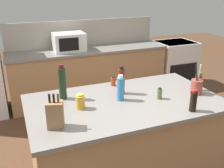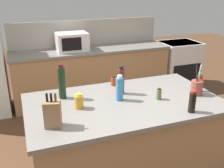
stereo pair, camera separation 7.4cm
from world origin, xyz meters
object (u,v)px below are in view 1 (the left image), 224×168
range_oven (174,64)px  wine_bottle (62,83)px  soy_sauce_bottle (193,101)px  spice_jar_oregano (159,94)px  knife_block (55,115)px  utensil_crock (197,86)px  dish_soap_bottle (120,88)px  spice_jar_paprika (113,81)px  hot_sauce_bottle (199,82)px  vinegar_bottle (122,81)px  microwave (69,42)px  honey_jar (80,102)px

range_oven → wine_bottle: wine_bottle is taller
soy_sauce_bottle → spice_jar_oregano: soy_sauce_bottle is taller
range_oven → spice_jar_oregano: (-1.78, -2.28, 0.53)m
knife_block → utensil_crock: size_ratio=0.91×
spice_jar_oregano → wine_bottle: (-0.89, 0.36, 0.11)m
dish_soap_bottle → range_oven: bearing=45.1°
spice_jar_oregano → spice_jar_paprika: (-0.29, 0.50, -0.00)m
dish_soap_bottle → spice_jar_paprika: size_ratio=2.40×
spice_jar_oregano → hot_sauce_bottle: bearing=4.1°
soy_sauce_bottle → spice_jar_oregano: bearing=111.8°
soy_sauce_bottle → vinegar_bottle: bearing=125.5°
microwave → dish_soap_bottle: (0.00, -2.16, -0.03)m
soy_sauce_bottle → spice_jar_paprika: soy_sauce_bottle is taller
knife_block → soy_sauce_bottle: 1.21m
knife_block → microwave: bearing=90.1°
spice_jar_paprika → utensil_crock: bearing=-36.7°
microwave → knife_block: size_ratio=1.79×
knife_block → honey_jar: 0.37m
knife_block → utensil_crock: (1.48, 0.14, -0.03)m
dish_soap_bottle → spice_jar_oregano: (0.37, -0.12, -0.07)m
utensil_crock → spice_jar_paprika: (-0.71, 0.53, -0.03)m
vinegar_bottle → hot_sauce_bottle: bearing=-15.9°
microwave → dish_soap_bottle: 2.16m
knife_block → spice_jar_oregano: (1.06, 0.17, -0.06)m
microwave → soy_sauce_bottle: (0.51, -2.62, -0.05)m
dish_soap_bottle → hot_sauce_bottle: (0.88, -0.08, -0.03)m
wine_bottle → microwave: bearing=75.0°
spice_jar_oregano → hot_sauce_bottle: size_ratio=0.58×
soy_sauce_bottle → spice_jar_paprika: bearing=116.9°
soy_sauce_bottle → spice_jar_paprika: 0.95m
microwave → soy_sauce_bottle: 2.67m
dish_soap_bottle → hot_sauce_bottle: bearing=-5.3°
range_oven → honey_jar: bearing=-139.4°
range_oven → vinegar_bottle: 2.96m
microwave → knife_block: (-0.69, -2.45, -0.04)m
hot_sauce_bottle → dish_soap_bottle: bearing=174.7°
microwave → spice_jar_oregano: 2.31m
spice_jar_paprika → honey_jar: bearing=-139.2°
utensil_crock → vinegar_bottle: (-0.72, 0.29, 0.06)m
knife_block → spice_jar_paprika: knife_block is taller
vinegar_bottle → range_oven: bearing=44.1°
range_oven → honey_jar: 3.43m
dish_soap_bottle → vinegar_bottle: (0.08, 0.15, 0.02)m
utensil_crock → wine_bottle: (-1.31, 0.39, 0.08)m
hot_sauce_bottle → wine_bottle: wine_bottle is taller
honey_jar → soy_sauce_bottle: soy_sauce_bottle is taller
dish_soap_bottle → microwave: bearing=90.0°
utensil_crock → hot_sauce_bottle: (0.08, 0.07, 0.01)m
utensil_crock → honey_jar: bearing=175.0°
vinegar_bottle → spice_jar_oregano: bearing=-41.8°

